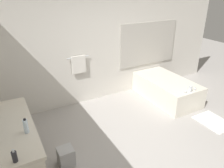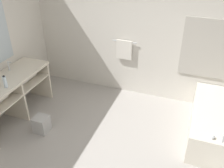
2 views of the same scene
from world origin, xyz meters
name	(u,v)px [view 2 (image 2 of 2)]	position (x,y,z in m)	size (l,w,h in m)	color
ground_plane	(97,168)	(0.00, 0.00, 0.00)	(16.00, 16.00, 0.00)	#A8A39E
wall_back_with_blinds	(144,33)	(0.06, 2.23, 1.34)	(7.40, 0.13, 2.70)	silver
vanity_counter	(12,88)	(-1.89, 0.62, 0.63)	(0.60, 1.62, 0.85)	beige
sink_faucet	(9,66)	(-2.05, 0.83, 0.94)	(0.09, 0.04, 0.18)	silver
bathtub	(219,122)	(1.64, 1.37, 0.28)	(0.90, 1.65, 0.63)	silver
water_bottle_1	(5,82)	(-1.71, 0.34, 0.95)	(0.06, 0.06, 0.21)	silver
waste_bin	(42,124)	(-1.22, 0.42, 0.15)	(0.24, 0.24, 0.30)	#B2B2B2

